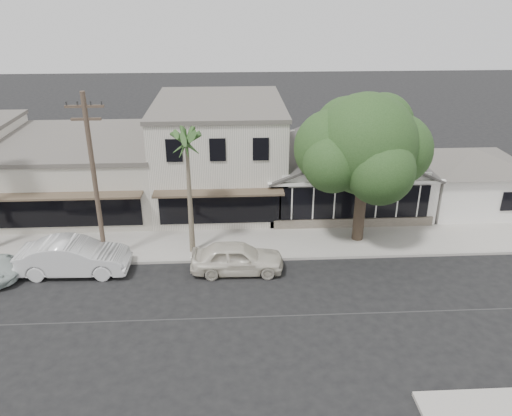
{
  "coord_description": "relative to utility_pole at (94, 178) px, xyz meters",
  "views": [
    {
      "loc": [
        -2.29,
        -18.17,
        13.32
      ],
      "look_at": [
        -1.0,
        6.0,
        2.61
      ],
      "focal_mm": 35.0,
      "sensor_mm": 36.0,
      "label": 1
    }
  ],
  "objects": [
    {
      "name": "sidewalk_north",
      "position": [
        1.0,
        1.55,
        -4.71
      ],
      "size": [
        90.0,
        3.5,
        0.15
      ],
      "primitive_type": "cube",
      "color": "#9E9991",
      "rests_on": "ground"
    },
    {
      "name": "car_0",
      "position": [
        6.93,
        -1.27,
        -3.99
      ],
      "size": [
        4.74,
        1.99,
        1.6
      ],
      "primitive_type": "imported",
      "rotation": [
        0.0,
        0.0,
        1.55
      ],
      "color": "silver",
      "rests_on": "ground"
    },
    {
      "name": "row_building_near",
      "position": [
        6.0,
        8.3,
        -1.54
      ],
      "size": [
        8.0,
        10.0,
        6.5
      ],
      "primitive_type": "cube",
      "color": "silver",
      "rests_on": "ground"
    },
    {
      "name": "corner_shop",
      "position": [
        14.0,
        7.27,
        -2.17
      ],
      "size": [
        10.4,
        8.6,
        5.1
      ],
      "color": "white",
      "rests_on": "ground"
    },
    {
      "name": "palm_east",
      "position": [
        4.54,
        0.75,
        1.48
      ],
      "size": [
        2.58,
        2.58,
        7.29
      ],
      "color": "#726651",
      "rests_on": "ground"
    },
    {
      "name": "utility_pole",
      "position": [
        0.0,
        0.0,
        0.0
      ],
      "size": [
        1.8,
        0.24,
        9.0
      ],
      "color": "brown",
      "rests_on": "ground"
    },
    {
      "name": "ground",
      "position": [
        9.0,
        -5.2,
        -4.79
      ],
      "size": [
        140.0,
        140.0,
        0.0
      ],
      "primitive_type": "plane",
      "color": "black",
      "rests_on": "ground"
    },
    {
      "name": "side_cottage",
      "position": [
        22.2,
        6.3,
        -3.29
      ],
      "size": [
        6.0,
        6.0,
        3.0
      ],
      "primitive_type": "cube",
      "color": "white",
      "rests_on": "ground"
    },
    {
      "name": "car_1",
      "position": [
        -1.3,
        -0.94,
        -3.88
      ],
      "size": [
        5.54,
        2.04,
        1.81
      ],
      "primitive_type": "imported",
      "rotation": [
        0.0,
        0.0,
        1.55
      ],
      "color": "silver",
      "rests_on": "ground"
    },
    {
      "name": "shade_tree",
      "position": [
        13.8,
        1.99,
        0.79
      ],
      "size": [
        7.64,
        6.9,
        8.47
      ],
      "rotation": [
        0.0,
        0.0,
        -0.25
      ],
      "color": "#46372A",
      "rests_on": "ground"
    },
    {
      "name": "row_building_midnear",
      "position": [
        -3.0,
        8.3,
        -2.69
      ],
      "size": [
        10.0,
        10.0,
        4.2
      ],
      "primitive_type": "cube",
      "color": "beige",
      "rests_on": "ground"
    }
  ]
}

